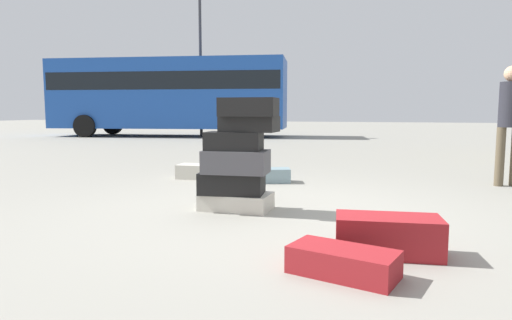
{
  "coord_description": "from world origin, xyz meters",
  "views": [
    {
      "loc": [
        1.06,
        -4.37,
        1.05
      ],
      "look_at": [
        -0.46,
        0.8,
        0.45
      ],
      "focal_mm": 31.24,
      "sensor_mm": 36.0,
      "label": 1
    }
  ],
  "objects_px": {
    "lamp_post": "(200,28)",
    "person_bearded_onlooker": "(510,115)",
    "suitcase_maroon_left_side": "(343,262)",
    "suitcase_slate_upright_blue": "(268,175)",
    "suitcase_maroon_foreground_near": "(388,235)",
    "suitcase_cream_white_trunk": "(195,171)",
    "suitcase_tower": "(238,161)",
    "parked_bus": "(170,92)"
  },
  "relations": [
    {
      "from": "suitcase_slate_upright_blue",
      "to": "lamp_post",
      "type": "relative_size",
      "value": 0.09
    },
    {
      "from": "lamp_post",
      "to": "person_bearded_onlooker",
      "type": "bearing_deg",
      "value": -48.71
    },
    {
      "from": "suitcase_slate_upright_blue",
      "to": "parked_bus",
      "type": "bearing_deg",
      "value": 105.86
    },
    {
      "from": "parked_bus",
      "to": "suitcase_maroon_foreground_near",
      "type": "bearing_deg",
      "value": -66.12
    },
    {
      "from": "suitcase_maroon_left_side",
      "to": "suitcase_slate_upright_blue",
      "type": "height_order",
      "value": "suitcase_slate_upright_blue"
    },
    {
      "from": "suitcase_tower",
      "to": "parked_bus",
      "type": "xyz_separation_m",
      "value": [
        -7.27,
        12.6,
        1.3
      ]
    },
    {
      "from": "suitcase_maroon_foreground_near",
      "to": "suitcase_slate_upright_blue",
      "type": "xyz_separation_m",
      "value": [
        -1.7,
        2.99,
        -0.04
      ]
    },
    {
      "from": "lamp_post",
      "to": "suitcase_maroon_foreground_near",
      "type": "bearing_deg",
      "value": -61.77
    },
    {
      "from": "person_bearded_onlooker",
      "to": "suitcase_cream_white_trunk",
      "type": "bearing_deg",
      "value": -12.89
    },
    {
      "from": "suitcase_maroon_left_side",
      "to": "suitcase_slate_upright_blue",
      "type": "xyz_separation_m",
      "value": [
        -1.43,
        3.5,
        0.01
      ]
    },
    {
      "from": "suitcase_maroon_foreground_near",
      "to": "suitcase_tower",
      "type": "bearing_deg",
      "value": 138.65
    },
    {
      "from": "parked_bus",
      "to": "lamp_post",
      "type": "distance_m",
      "value": 2.91
    },
    {
      "from": "suitcase_tower",
      "to": "lamp_post",
      "type": "height_order",
      "value": "lamp_post"
    },
    {
      "from": "person_bearded_onlooker",
      "to": "suitcase_slate_upright_blue",
      "type": "bearing_deg",
      "value": -9.54
    },
    {
      "from": "suitcase_maroon_foreground_near",
      "to": "person_bearded_onlooker",
      "type": "height_order",
      "value": "person_bearded_onlooker"
    },
    {
      "from": "suitcase_maroon_foreground_near",
      "to": "suitcase_slate_upright_blue",
      "type": "distance_m",
      "value": 3.44
    },
    {
      "from": "suitcase_slate_upright_blue",
      "to": "person_bearded_onlooker",
      "type": "distance_m",
      "value": 3.48
    },
    {
      "from": "person_bearded_onlooker",
      "to": "lamp_post",
      "type": "bearing_deg",
      "value": -69.02
    },
    {
      "from": "person_bearded_onlooker",
      "to": "suitcase_maroon_foreground_near",
      "type": "bearing_deg",
      "value": 45.8
    },
    {
      "from": "suitcase_maroon_left_side",
      "to": "suitcase_cream_white_trunk",
      "type": "bearing_deg",
      "value": 142.92
    },
    {
      "from": "person_bearded_onlooker",
      "to": "parked_bus",
      "type": "xyz_separation_m",
      "value": [
        -10.39,
        10.05,
        0.84
      ]
    },
    {
      "from": "suitcase_slate_upright_blue",
      "to": "suitcase_cream_white_trunk",
      "type": "bearing_deg",
      "value": 160.26
    },
    {
      "from": "suitcase_tower",
      "to": "parked_bus",
      "type": "bearing_deg",
      "value": 119.99
    },
    {
      "from": "suitcase_maroon_left_side",
      "to": "lamp_post",
      "type": "xyz_separation_m",
      "value": [
        -7.24,
        14.51,
        4.34
      ]
    },
    {
      "from": "suitcase_tower",
      "to": "suitcase_slate_upright_blue",
      "type": "bearing_deg",
      "value": 95.47
    },
    {
      "from": "suitcase_slate_upright_blue",
      "to": "person_bearded_onlooker",
      "type": "relative_size",
      "value": 0.39
    },
    {
      "from": "person_bearded_onlooker",
      "to": "parked_bus",
      "type": "relative_size",
      "value": 0.17
    },
    {
      "from": "lamp_post",
      "to": "suitcase_cream_white_trunk",
      "type": "bearing_deg",
      "value": -67.17
    },
    {
      "from": "suitcase_tower",
      "to": "suitcase_cream_white_trunk",
      "type": "distance_m",
      "value": 2.44
    },
    {
      "from": "parked_bus",
      "to": "suitcase_cream_white_trunk",
      "type": "bearing_deg",
      "value": -69.88
    },
    {
      "from": "suitcase_tower",
      "to": "suitcase_slate_upright_blue",
      "type": "height_order",
      "value": "suitcase_tower"
    },
    {
      "from": "suitcase_maroon_foreground_near",
      "to": "suitcase_maroon_left_side",
      "type": "relative_size",
      "value": 1.11
    },
    {
      "from": "parked_bus",
      "to": "suitcase_tower",
      "type": "bearing_deg",
      "value": -68.87
    },
    {
      "from": "suitcase_tower",
      "to": "suitcase_maroon_foreground_near",
      "type": "distance_m",
      "value": 1.89
    },
    {
      "from": "suitcase_maroon_foreground_near",
      "to": "person_bearded_onlooker",
      "type": "xyz_separation_m",
      "value": [
        1.6,
        3.61,
        0.85
      ]
    },
    {
      "from": "suitcase_maroon_foreground_near",
      "to": "suitcase_maroon_left_side",
      "type": "xyz_separation_m",
      "value": [
        -0.27,
        -0.52,
        -0.05
      ]
    },
    {
      "from": "suitcase_maroon_foreground_near",
      "to": "lamp_post",
      "type": "distance_m",
      "value": 16.45
    },
    {
      "from": "suitcase_maroon_left_side",
      "to": "parked_bus",
      "type": "xyz_separation_m",
      "value": [
        -8.51,
        14.19,
        1.75
      ]
    },
    {
      "from": "suitcase_tower",
      "to": "suitcase_maroon_foreground_near",
      "type": "xyz_separation_m",
      "value": [
        1.52,
        -1.06,
        -0.39
      ]
    },
    {
      "from": "suitcase_cream_white_trunk",
      "to": "lamp_post",
      "type": "relative_size",
      "value": 0.07
    },
    {
      "from": "suitcase_maroon_foreground_near",
      "to": "suitcase_slate_upright_blue",
      "type": "height_order",
      "value": "suitcase_maroon_foreground_near"
    },
    {
      "from": "suitcase_maroon_left_side",
      "to": "parked_bus",
      "type": "relative_size",
      "value": 0.07
    }
  ]
}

